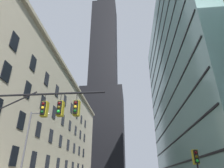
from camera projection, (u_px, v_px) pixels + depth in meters
station_building at (22, 122)px, 39.35m from camera, size 16.70×66.17×23.75m
dark_skyscraper at (104, 64)px, 129.31m from camera, size 24.20×24.20×233.59m
glass_office_midrise at (203, 79)px, 45.76m from camera, size 18.29×49.61×45.38m
traffic_signal_mast at (37, 117)px, 12.97m from camera, size 8.26×0.63×7.06m
traffic_light_near_right at (196, 160)px, 14.37m from camera, size 0.40×0.63×3.47m
street_lamppost at (28, 143)px, 19.38m from camera, size 2.10×0.32×7.88m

